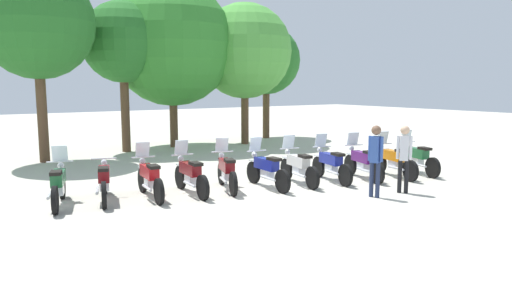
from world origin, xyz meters
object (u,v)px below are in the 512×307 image
(motorcycle_7, at_px, (331,164))
(motorcycle_9, at_px, (394,160))
(motorcycle_8, at_px, (363,162))
(tree_2, at_px, (123,43))
(motorcycle_4, at_px, (227,171))
(motorcycle_2, at_px, (149,178))
(motorcycle_0, at_px, (58,184))
(person_1, at_px, (375,155))
(motorcycle_6, at_px, (298,166))
(tree_1, at_px, (37,23))
(tree_3, at_px, (172,44))
(motorcycle_10, at_px, (416,158))
(tree_4, at_px, (245,51))
(motorcycle_3, at_px, (190,175))
(tree_5, at_px, (266,61))
(motorcycle_1, at_px, (104,181))
(motorcycle_5, at_px, (266,169))
(person_0, at_px, (404,153))

(motorcycle_7, distance_m, motorcycle_9, 2.17)
(motorcycle_8, height_order, tree_2, tree_2)
(motorcycle_4, bearing_deg, motorcycle_2, 101.78)
(motorcycle_0, distance_m, person_1, 7.74)
(motorcycle_8, bearing_deg, motorcycle_6, 92.13)
(motorcycle_6, bearing_deg, tree_1, 42.66)
(tree_3, bearing_deg, motorcycle_2, -117.82)
(motorcycle_10, distance_m, tree_4, 10.43)
(motorcycle_7, bearing_deg, motorcycle_3, 91.70)
(tree_5, bearing_deg, motorcycle_4, -129.68)
(motorcycle_3, bearing_deg, motorcycle_8, -96.65)
(motorcycle_2, relative_size, tree_3, 0.30)
(motorcycle_0, bearing_deg, motorcycle_10, -82.71)
(motorcycle_2, height_order, motorcycle_10, same)
(motorcycle_1, relative_size, motorcycle_4, 1.00)
(motorcycle_1, bearing_deg, motorcycle_10, -83.62)
(tree_4, bearing_deg, motorcycle_5, -119.08)
(motorcycle_5, height_order, motorcycle_10, same)
(motorcycle_3, bearing_deg, motorcycle_10, -95.93)
(tree_5, bearing_deg, motorcycle_6, -120.56)
(motorcycle_2, bearing_deg, motorcycle_4, -90.05)
(motorcycle_8, relative_size, motorcycle_9, 0.99)
(person_0, xyz_separation_m, tree_4, (2.27, 11.33, 3.30))
(motorcycle_1, bearing_deg, motorcycle_7, -83.93)
(motorcycle_0, distance_m, motorcycle_8, 8.54)
(person_0, relative_size, tree_4, 0.27)
(motorcycle_10, relative_size, tree_1, 0.30)
(motorcycle_9, bearing_deg, tree_5, -1.92)
(motorcycle_10, distance_m, person_1, 4.00)
(motorcycle_7, height_order, tree_5, tree_5)
(motorcycle_7, xyz_separation_m, person_0, (0.52, -2.23, 0.54))
(person_0, distance_m, person_1, 1.01)
(motorcycle_2, xyz_separation_m, tree_5, (10.36, 9.70, 3.54))
(motorcycle_7, relative_size, motorcycle_8, 1.01)
(motorcycle_10, xyz_separation_m, person_0, (-2.62, -1.65, 0.54))
(tree_2, xyz_separation_m, tree_5, (7.96, 1.05, -0.48))
(motorcycle_10, bearing_deg, motorcycle_2, 95.44)
(motorcycle_3, relative_size, motorcycle_4, 1.04)
(tree_1, bearing_deg, tree_3, 13.61)
(motorcycle_5, bearing_deg, motorcycle_10, -95.70)
(motorcycle_2, distance_m, motorcycle_6, 4.26)
(motorcycle_6, height_order, person_1, person_1)
(motorcycle_10, height_order, tree_3, tree_3)
(motorcycle_0, bearing_deg, tree_3, -20.71)
(motorcycle_6, relative_size, tree_2, 0.35)
(motorcycle_3, xyz_separation_m, tree_1, (-2.11, 7.76, 4.48))
(motorcycle_4, distance_m, tree_3, 10.44)
(motorcycle_9, height_order, tree_5, tree_5)
(person_1, height_order, tree_5, tree_5)
(motorcycle_6, relative_size, motorcycle_7, 1.00)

